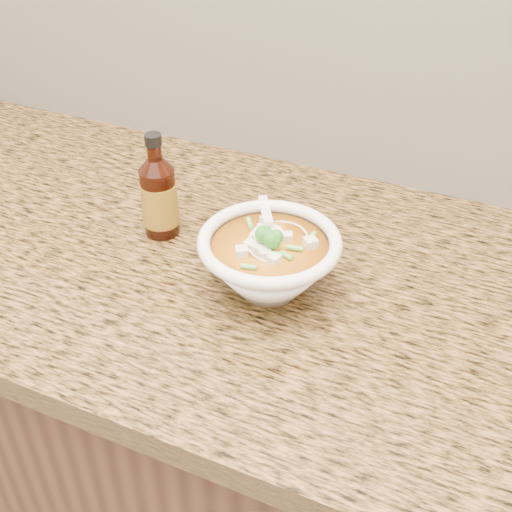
% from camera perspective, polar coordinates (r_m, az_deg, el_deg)
% --- Properties ---
extents(cabinet, '(4.00, 0.65, 0.86)m').
position_cam_1_polar(cabinet, '(1.31, -0.82, -16.77)').
color(cabinet, black).
rests_on(cabinet, ground).
extents(counter_slab, '(4.00, 0.68, 0.04)m').
position_cam_1_polar(counter_slab, '(0.98, -1.04, -1.04)').
color(counter_slab, brown).
rests_on(counter_slab, cabinet).
extents(soup_bowl, '(0.20, 0.21, 0.11)m').
position_cam_1_polar(soup_bowl, '(0.88, 1.19, -0.54)').
color(soup_bowl, white).
rests_on(soup_bowl, counter_slab).
extents(hot_sauce_bottle, '(0.06, 0.06, 0.17)m').
position_cam_1_polar(hot_sauce_bottle, '(1.00, -8.60, 5.17)').
color(hot_sauce_bottle, '#371107').
rests_on(hot_sauce_bottle, counter_slab).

